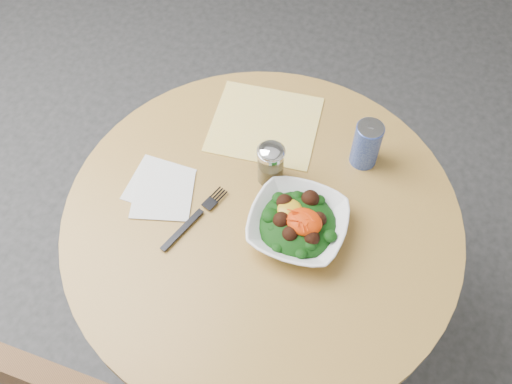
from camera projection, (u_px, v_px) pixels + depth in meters
ground at (260, 330)px, 1.91m from camera, size 6.00×6.00×0.00m
table at (261, 256)px, 1.45m from camera, size 0.90×0.90×0.75m
cloth_napkin at (265, 124)px, 1.42m from camera, size 0.29×0.27×0.00m
paper_napkins at (161, 189)px, 1.32m from camera, size 0.18×0.18×0.00m
salad_bowl at (298, 224)px, 1.23m from camera, size 0.22×0.22×0.08m
fork at (196, 217)px, 1.27m from camera, size 0.08×0.20×0.00m
spice_shaker at (271, 164)px, 1.29m from camera, size 0.06×0.06×0.12m
beverage_can at (367, 144)px, 1.31m from camera, size 0.06×0.06×0.12m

